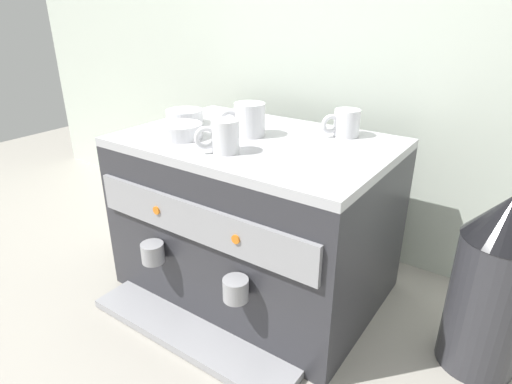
{
  "coord_description": "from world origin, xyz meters",
  "views": [
    {
      "loc": [
        0.59,
        -0.85,
        0.74
      ],
      "look_at": [
        0.0,
        0.0,
        0.29
      ],
      "focal_mm": 30.17,
      "sensor_mm": 36.0,
      "label": 1
    }
  ],
  "objects_px": {
    "espresso_machine": "(255,217)",
    "ceramic_bowl_0": "(185,117)",
    "ceramic_bowl_1": "(180,131)",
    "milk_pitcher": "(145,222)",
    "coffee_grinder": "(493,284)",
    "ceramic_cup_1": "(248,120)",
    "ceramic_cup_2": "(224,136)",
    "ceramic_cup_0": "(345,123)"
  },
  "relations": [
    {
      "from": "espresso_machine",
      "to": "ceramic_bowl_0",
      "type": "height_order",
      "value": "ceramic_bowl_0"
    },
    {
      "from": "ceramic_bowl_1",
      "to": "milk_pitcher",
      "type": "xyz_separation_m",
      "value": [
        -0.31,
        0.1,
        -0.39
      ]
    },
    {
      "from": "coffee_grinder",
      "to": "milk_pitcher",
      "type": "bearing_deg",
      "value": -177.93
    },
    {
      "from": "ceramic_cup_1",
      "to": "ceramic_bowl_0",
      "type": "distance_m",
      "value": 0.21
    },
    {
      "from": "espresso_machine",
      "to": "coffee_grinder",
      "type": "xyz_separation_m",
      "value": [
        0.57,
        0.04,
        -0.01
      ]
    },
    {
      "from": "espresso_machine",
      "to": "ceramic_cup_1",
      "type": "bearing_deg",
      "value": 156.41
    },
    {
      "from": "ceramic_cup_2",
      "to": "ceramic_cup_0",
      "type": "bearing_deg",
      "value": 58.56
    },
    {
      "from": "espresso_machine",
      "to": "ceramic_bowl_1",
      "type": "xyz_separation_m",
      "value": [
        -0.16,
        -0.1,
        0.23
      ]
    },
    {
      "from": "espresso_machine",
      "to": "ceramic_cup_0",
      "type": "xyz_separation_m",
      "value": [
        0.17,
        0.15,
        0.25
      ]
    },
    {
      "from": "ceramic_bowl_1",
      "to": "ceramic_cup_0",
      "type": "bearing_deg",
      "value": 36.78
    },
    {
      "from": "ceramic_cup_1",
      "to": "milk_pitcher",
      "type": "relative_size",
      "value": 0.97
    },
    {
      "from": "ceramic_cup_0",
      "to": "coffee_grinder",
      "type": "xyz_separation_m",
      "value": [
        0.4,
        -0.11,
        -0.26
      ]
    },
    {
      "from": "ceramic_cup_2",
      "to": "ceramic_bowl_1",
      "type": "bearing_deg",
      "value": 169.95
    },
    {
      "from": "ceramic_cup_0",
      "to": "ceramic_bowl_0",
      "type": "distance_m",
      "value": 0.44
    },
    {
      "from": "ceramic_bowl_1",
      "to": "coffee_grinder",
      "type": "bearing_deg",
      "value": 10.83
    },
    {
      "from": "ceramic_cup_0",
      "to": "ceramic_bowl_1",
      "type": "distance_m",
      "value": 0.41
    },
    {
      "from": "ceramic_cup_0",
      "to": "ceramic_cup_2",
      "type": "height_order",
      "value": "ceramic_cup_2"
    },
    {
      "from": "ceramic_cup_1",
      "to": "ceramic_cup_2",
      "type": "relative_size",
      "value": 1.21
    },
    {
      "from": "ceramic_bowl_1",
      "to": "milk_pitcher",
      "type": "bearing_deg",
      "value": 161.52
    },
    {
      "from": "coffee_grinder",
      "to": "ceramic_cup_0",
      "type": "bearing_deg",
      "value": 165.03
    },
    {
      "from": "ceramic_bowl_0",
      "to": "espresso_machine",
      "type": "bearing_deg",
      "value": -1.46
    },
    {
      "from": "milk_pitcher",
      "to": "ceramic_cup_1",
      "type": "bearing_deg",
      "value": 1.15
    },
    {
      "from": "ceramic_cup_2",
      "to": "milk_pitcher",
      "type": "height_order",
      "value": "ceramic_cup_2"
    },
    {
      "from": "ceramic_bowl_0",
      "to": "ceramic_bowl_1",
      "type": "xyz_separation_m",
      "value": [
        0.08,
        -0.1,
        -0.0
      ]
    },
    {
      "from": "ceramic_cup_2",
      "to": "coffee_grinder",
      "type": "height_order",
      "value": "ceramic_cup_2"
    },
    {
      "from": "ceramic_cup_0",
      "to": "espresso_machine",
      "type": "bearing_deg",
      "value": -138.93
    },
    {
      "from": "espresso_machine",
      "to": "ceramic_cup_2",
      "type": "distance_m",
      "value": 0.28
    },
    {
      "from": "espresso_machine",
      "to": "ceramic_cup_1",
      "type": "relative_size",
      "value": 6.23
    },
    {
      "from": "espresso_machine",
      "to": "coffee_grinder",
      "type": "height_order",
      "value": "espresso_machine"
    },
    {
      "from": "ceramic_cup_1",
      "to": "coffee_grinder",
      "type": "xyz_separation_m",
      "value": [
        0.6,
        0.03,
        -0.27
      ]
    },
    {
      "from": "espresso_machine",
      "to": "milk_pitcher",
      "type": "bearing_deg",
      "value": 179.38
    },
    {
      "from": "milk_pitcher",
      "to": "ceramic_bowl_0",
      "type": "bearing_deg",
      "value": 0.28
    },
    {
      "from": "espresso_machine",
      "to": "ceramic_bowl_0",
      "type": "relative_size",
      "value": 6.59
    },
    {
      "from": "espresso_machine",
      "to": "ceramic_cup_0",
      "type": "distance_m",
      "value": 0.34
    },
    {
      "from": "ceramic_cup_1",
      "to": "ceramic_bowl_0",
      "type": "bearing_deg",
      "value": -177.92
    },
    {
      "from": "ceramic_cup_0",
      "to": "ceramic_cup_2",
      "type": "xyz_separation_m",
      "value": [
        -0.17,
        -0.28,
        0.0
      ]
    },
    {
      "from": "ceramic_cup_1",
      "to": "ceramic_bowl_0",
      "type": "relative_size",
      "value": 1.06
    },
    {
      "from": "ceramic_bowl_1",
      "to": "coffee_grinder",
      "type": "distance_m",
      "value": 0.78
    },
    {
      "from": "ceramic_cup_0",
      "to": "ceramic_cup_1",
      "type": "distance_m",
      "value": 0.25
    },
    {
      "from": "ceramic_cup_2",
      "to": "coffee_grinder",
      "type": "distance_m",
      "value": 0.65
    },
    {
      "from": "ceramic_cup_1",
      "to": "ceramic_bowl_1",
      "type": "bearing_deg",
      "value": -138.84
    },
    {
      "from": "coffee_grinder",
      "to": "milk_pitcher",
      "type": "xyz_separation_m",
      "value": [
        -1.04,
        -0.04,
        -0.15
      ]
    }
  ]
}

